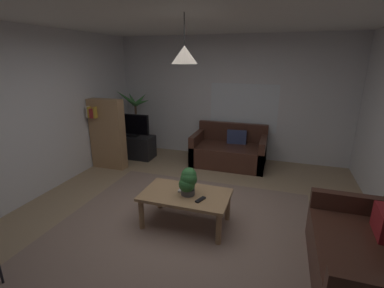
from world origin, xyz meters
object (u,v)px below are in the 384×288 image
coffee_table (186,198)px  potted_palm_corner (136,127)px  tv (132,125)px  potted_plant_on_table (188,181)px  couch_under_window (229,152)px  pendant_lamp (184,55)px  remote_on_table_0 (200,200)px  book_on_table_0 (183,191)px  bookshelf_corner (107,134)px  tv_stand (134,146)px  couch_right_side (367,261)px

coffee_table → potted_palm_corner: 3.34m
coffee_table → tv: bearing=133.3°
potted_plant_on_table → couch_under_window: bearing=87.8°
potted_plant_on_table → pendant_lamp: pendant_lamp is taller
remote_on_table_0 → tv: size_ratio=0.20×
tv → remote_on_table_0: bearing=-45.0°
couch_under_window → coffee_table: size_ratio=1.30×
potted_plant_on_table → book_on_table_0: bearing=145.7°
remote_on_table_0 → bookshelf_corner: (-2.41, 1.56, 0.25)m
potted_palm_corner → coffee_table: bearing=-50.0°
couch_under_window → bookshelf_corner: size_ratio=1.07×
tv_stand → pendant_lamp: (1.98, -2.13, 1.94)m
couch_under_window → potted_palm_corner: (-2.28, 0.18, 0.32)m
book_on_table_0 → tv: tv is taller
potted_palm_corner → pendant_lamp: 3.70m
couch_under_window → tv_stand: (-2.12, -0.25, -0.02)m
tv_stand → pendant_lamp: size_ratio=1.67×
couch_under_window → tv_stand: couch_under_window is taller
tv → pendant_lamp: (1.98, -2.11, 1.44)m
remote_on_table_0 → tv_stand: size_ratio=0.18×
remote_on_table_0 → pendant_lamp: (-0.24, 0.11, 1.72)m
couch_right_side → potted_palm_corner: potted_palm_corner is taller
tv_stand → tv: tv is taller
coffee_table → book_on_table_0: book_on_table_0 is taller
book_on_table_0 → potted_palm_corner: 3.27m
couch_under_window → book_on_table_0: size_ratio=11.49×
coffee_table → potted_plant_on_table: 0.27m
tv_stand → coffee_table: bearing=-47.0°
potted_plant_on_table → tv_stand: 2.97m
couch_under_window → tv_stand: 2.13m
book_on_table_0 → tv_stand: (-1.93, 2.08, -0.21)m
tv → tv_stand: bearing=90.0°
remote_on_table_0 → tv: tv is taller
remote_on_table_0 → tv_stand: 3.16m
couch_under_window → pendant_lamp: 3.05m
pendant_lamp → couch_under_window: bearing=86.8°
potted_plant_on_table → pendant_lamp: bearing=159.8°
coffee_table → tv_stand: (-1.98, 2.13, -0.14)m
bookshelf_corner → couch_right_side: bearing=-24.3°
remote_on_table_0 → couch_under_window: bearing=114.4°
couch_under_window → tv_stand: bearing=-173.4°
couch_right_side → potted_palm_corner: size_ratio=1.00×
coffee_table → tv_stand: size_ratio=1.28×
couch_right_side → remote_on_table_0: bearing=-100.5°
bookshelf_corner → potted_palm_corner: bearing=88.8°
potted_plant_on_table → tv: size_ratio=0.46×
potted_palm_corner → couch_under_window: bearing=-4.6°
tv → bookshelf_corner: (-0.18, -0.66, -0.04)m
book_on_table_0 → tv: (-1.93, 2.06, 0.29)m
remote_on_table_0 → couch_right_side: bearing=11.5°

